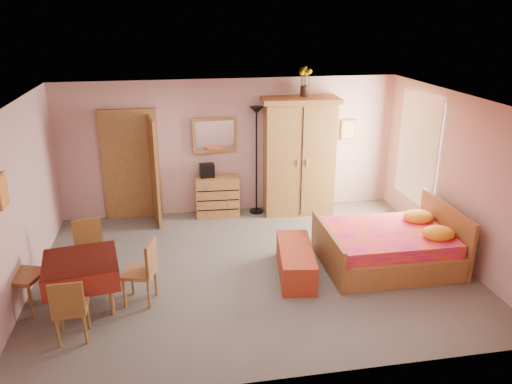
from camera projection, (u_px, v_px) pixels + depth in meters
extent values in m
plane|color=#5E5953|center=(253.00, 268.00, 7.76)|extent=(6.50, 6.50, 0.00)
plane|color=brown|center=(253.00, 101.00, 6.87)|extent=(6.50, 6.50, 0.00)
cube|color=tan|center=(231.00, 147.00, 9.63)|extent=(6.50, 0.10, 2.60)
cube|color=tan|center=(295.00, 272.00, 5.00)|extent=(6.50, 0.10, 2.60)
cube|color=tan|center=(18.00, 204.00, 6.78)|extent=(0.10, 5.00, 2.60)
cube|color=tan|center=(456.00, 177.00, 7.85)|extent=(0.10, 5.00, 2.60)
cube|color=#9E6B35|center=(131.00, 166.00, 9.38)|extent=(1.06, 0.12, 2.15)
cube|color=white|center=(418.00, 149.00, 8.90)|extent=(0.08, 1.40, 1.95)
cube|color=orange|center=(2.00, 191.00, 6.09)|extent=(0.04, 0.32, 0.42)
cube|color=#D8BF59|center=(348.00, 130.00, 9.90)|extent=(0.30, 0.04, 0.40)
cube|color=#A87039|center=(217.00, 196.00, 9.65)|extent=(0.84, 0.45, 0.78)
cube|color=white|center=(215.00, 135.00, 9.45)|extent=(0.85, 0.11, 0.67)
cube|color=black|center=(207.00, 170.00, 9.50)|extent=(0.28, 0.21, 0.26)
cube|color=black|center=(256.00, 161.00, 9.58)|extent=(0.28, 0.28, 2.10)
cube|color=#A87739|center=(299.00, 156.00, 9.60)|extent=(1.49, 0.84, 2.27)
cube|color=gold|center=(305.00, 81.00, 9.23)|extent=(0.22, 0.22, 0.55)
cube|color=#C11278|center=(387.00, 237.00, 7.74)|extent=(2.04, 1.61, 0.93)
cube|color=maroon|center=(296.00, 261.00, 7.50)|extent=(0.68, 1.39, 0.44)
cube|color=maroon|center=(83.00, 283.00, 6.67)|extent=(1.07, 1.07, 0.69)
cube|color=olive|center=(71.00, 307.00, 5.97)|extent=(0.40, 0.40, 0.85)
cube|color=olive|center=(90.00, 252.00, 7.31)|extent=(0.49, 0.49, 0.90)
cube|color=#925C31|center=(23.00, 275.00, 6.54)|extent=(0.59, 0.59, 1.02)
cube|color=#AB6D3A|center=(139.00, 272.00, 6.73)|extent=(0.51, 0.51, 0.91)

